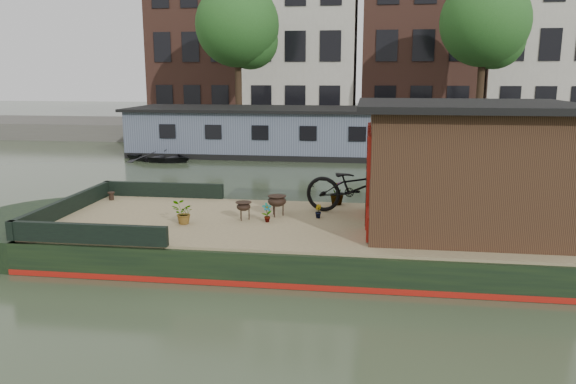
# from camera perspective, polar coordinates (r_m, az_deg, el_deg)

# --- Properties ---
(ground) EXTENTS (120.00, 120.00, 0.00)m
(ground) POSITION_cam_1_polar(r_m,az_deg,el_deg) (11.46, 5.79, -6.39)
(ground) COLOR #2D3723
(ground) RESTS_ON ground
(houseboat_hull) EXTENTS (14.01, 4.02, 0.60)m
(houseboat_hull) POSITION_cam_1_polar(r_m,az_deg,el_deg) (11.50, -0.85, -4.84)
(houseboat_hull) COLOR black
(houseboat_hull) RESTS_ON ground
(houseboat_deck) EXTENTS (11.80, 3.80, 0.05)m
(houseboat_deck) POSITION_cam_1_polar(r_m,az_deg,el_deg) (11.28, 5.86, -3.37)
(houseboat_deck) COLOR #978A5D
(houseboat_deck) RESTS_ON houseboat_hull
(bow_bulwark) EXTENTS (3.00, 4.00, 0.35)m
(bow_bulwark) POSITION_cam_1_polar(r_m,az_deg,el_deg) (12.47, -18.09, -1.48)
(bow_bulwark) COLOR black
(bow_bulwark) RESTS_ON houseboat_deck
(cabin) EXTENTS (4.00, 3.50, 2.42)m
(cabin) POSITION_cam_1_polar(r_m,az_deg,el_deg) (11.16, 17.29, 2.56)
(cabin) COLOR black
(cabin) RESTS_ON houseboat_deck
(bicycle) EXTENTS (2.38, 1.32, 1.19)m
(bicycle) POSITION_cam_1_polar(r_m,az_deg,el_deg) (11.95, 7.03, 0.52)
(bicycle) COLOR black
(bicycle) RESTS_ON houseboat_deck
(potted_plant_a) EXTENTS (0.25, 0.22, 0.39)m
(potted_plant_a) POSITION_cam_1_polar(r_m,az_deg,el_deg) (11.31, -2.16, -2.11)
(potted_plant_a) COLOR #97512B
(potted_plant_a) RESTS_ON houseboat_deck
(potted_plant_b) EXTENTS (0.18, 0.19, 0.28)m
(potted_plant_b) POSITION_cam_1_polar(r_m,az_deg,el_deg) (11.67, 3.06, -1.97)
(potted_plant_b) COLOR brown
(potted_plant_b) RESTS_ON houseboat_deck
(potted_plant_c) EXTENTS (0.52, 0.49, 0.46)m
(potted_plant_c) POSITION_cam_1_polar(r_m,az_deg,el_deg) (11.34, -10.66, -2.11)
(potted_plant_c) COLOR #97482B
(potted_plant_c) RESTS_ON houseboat_deck
(potted_plant_d) EXTENTS (0.32, 0.32, 0.55)m
(potted_plant_d) POSITION_cam_1_polar(r_m,az_deg,el_deg) (12.87, 4.98, -0.07)
(potted_plant_d) COLOR maroon
(potted_plant_d) RESTS_ON houseboat_deck
(brazier_front) EXTENTS (0.46, 0.46, 0.44)m
(brazier_front) POSITION_cam_1_polar(r_m,az_deg,el_deg) (11.80, -1.12, -1.40)
(brazier_front) COLOR black
(brazier_front) RESTS_ON houseboat_deck
(brazier_rear) EXTENTS (0.38, 0.38, 0.38)m
(brazier_rear) POSITION_cam_1_polar(r_m,az_deg,el_deg) (11.53, -4.53, -1.91)
(brazier_rear) COLOR black
(brazier_rear) RESTS_ON houseboat_deck
(bollard_port) EXTENTS (0.17, 0.17, 0.19)m
(bollard_port) POSITION_cam_1_polar(r_m,az_deg,el_deg) (13.96, -17.51, -0.39)
(bollard_port) COLOR black
(bollard_port) RESTS_ON houseboat_deck
(bollard_stbd) EXTENTS (0.16, 0.16, 0.18)m
(bollard_stbd) POSITION_cam_1_polar(r_m,az_deg,el_deg) (11.31, -24.22, -3.74)
(bollard_stbd) COLOR black
(bollard_stbd) RESTS_ON houseboat_deck
(dinghy) EXTENTS (3.40, 2.84, 0.60)m
(dinghy) POSITION_cam_1_polar(r_m,az_deg,el_deg) (24.18, -12.84, 3.82)
(dinghy) COLOR black
(dinghy) RESTS_ON ground
(far_houseboat) EXTENTS (20.40, 4.40, 2.11)m
(far_houseboat) POSITION_cam_1_polar(r_m,az_deg,el_deg) (25.02, 7.13, 5.83)
(far_houseboat) COLOR slate
(far_houseboat) RESTS_ON ground
(quay) EXTENTS (60.00, 6.00, 0.90)m
(quay) POSITION_cam_1_polar(r_m,az_deg,el_deg) (31.54, 7.31, 6.12)
(quay) COLOR #47443F
(quay) RESTS_ON ground
(townhouse_row) EXTENTS (27.25, 8.00, 16.50)m
(townhouse_row) POSITION_cam_1_polar(r_m,az_deg,el_deg) (38.62, 8.02, 18.22)
(townhouse_row) COLOR brown
(townhouse_row) RESTS_ON ground
(tree_left) EXTENTS (4.40, 4.40, 7.40)m
(tree_left) POSITION_cam_1_polar(r_m,az_deg,el_deg) (30.78, -4.85, 16.18)
(tree_left) COLOR #332316
(tree_left) RESTS_ON quay
(tree_right) EXTENTS (4.40, 4.40, 7.40)m
(tree_right) POSITION_cam_1_polar(r_m,az_deg,el_deg) (30.59, 19.59, 15.59)
(tree_right) COLOR #332316
(tree_right) RESTS_ON quay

